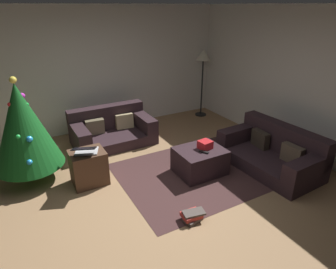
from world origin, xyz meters
name	(u,v)px	position (x,y,z in m)	size (l,w,h in m)	color
ground_plane	(154,203)	(0.00, 0.00, 0.00)	(6.40, 6.40, 0.00)	#93704C
rear_partition	(86,71)	(0.00, 3.14, 1.30)	(6.40, 0.12, 2.60)	silver
corner_partition	(316,86)	(3.14, 0.00, 1.30)	(0.12, 6.40, 2.60)	silver
couch_left	(111,130)	(0.16, 2.25, 0.26)	(1.57, 0.97, 0.69)	#2D1E23
couch_right	(273,152)	(2.25, -0.06, 0.27)	(0.99, 1.71, 0.72)	#2D1E23
ottoman	(200,161)	(1.04, 0.39, 0.21)	(0.77, 0.63, 0.43)	#2D1E23
gift_box	(205,145)	(1.14, 0.39, 0.49)	(0.20, 0.19, 0.13)	red
tv_remote	(204,152)	(1.03, 0.27, 0.44)	(0.05, 0.16, 0.02)	black
christmas_tree	(23,126)	(-1.41, 1.50, 0.93)	(1.02, 1.02, 1.68)	brown
side_table	(89,167)	(-0.64, 0.97, 0.27)	(0.52, 0.44, 0.54)	#4C3323
laptop	(86,150)	(-0.67, 0.91, 0.60)	(0.47, 0.52, 0.19)	silver
book_stack	(192,216)	(0.28, -0.56, 0.07)	(0.31, 0.23, 0.14)	#4C423D
corner_lamp	(203,60)	(2.67, 2.67, 1.38)	(0.36, 0.36, 1.62)	black
area_rug	(199,172)	(1.04, 0.39, 0.00)	(2.60, 2.00, 0.01)	#402726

